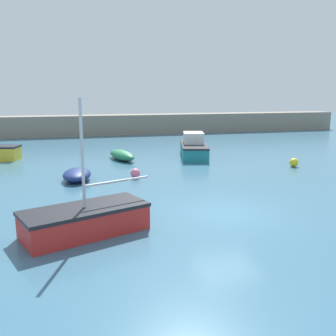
{
  "coord_description": "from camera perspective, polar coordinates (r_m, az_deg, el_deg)",
  "views": [
    {
      "loc": [
        -6.05,
        -13.35,
        4.79
      ],
      "look_at": [
        -0.69,
        6.75,
        0.54
      ],
      "focal_mm": 40.0,
      "sensor_mm": 36.0,
      "label": 1
    }
  ],
  "objects": [
    {
      "name": "ground_plane",
      "position": [
        15.45,
        9.03,
        -7.07
      ],
      "size": [
        120.0,
        120.0,
        0.2
      ],
      "primitive_type": "cube",
      "color": "#38667F"
    },
    {
      "name": "harbor_breakwater",
      "position": [
        43.42,
        -6.91,
        6.6
      ],
      "size": [
        53.53,
        2.73,
        2.23
      ],
      "primitive_type": "cube",
      "color": "gray",
      "rests_on": "ground_plane"
    },
    {
      "name": "sailboat_short_mast",
      "position": [
        13.22,
        -12.48,
        -7.73
      ],
      "size": [
        4.67,
        3.18,
        4.61
      ],
      "rotation": [
        0.0,
        0.0,
        3.5
      ],
      "color": "red",
      "rests_on": "ground_plane"
    },
    {
      "name": "motorboat_with_cabin",
      "position": [
        28.24,
        3.91,
        3.15
      ],
      "size": [
        3.09,
        5.52,
        1.79
      ],
      "rotation": [
        0.0,
        0.0,
        4.46
      ],
      "color": "teal",
      "rests_on": "ground_plane"
    },
    {
      "name": "rowboat_white_midwater",
      "position": [
        26.97,
        -7.04,
        1.97
      ],
      "size": [
        2.01,
        3.55,
        0.69
      ],
      "rotation": [
        0.0,
        0.0,
        1.85
      ],
      "color": "#287A4C",
      "rests_on": "ground_plane"
    },
    {
      "name": "open_tender_yellow",
      "position": [
        21.16,
        -13.71,
        -0.99
      ],
      "size": [
        1.81,
        2.77,
        0.65
      ],
      "rotation": [
        0.0,
        0.0,
        4.59
      ],
      "color": "navy",
      "rests_on": "ground_plane"
    },
    {
      "name": "mooring_buoy_pink",
      "position": [
        21.18,
        -5.0,
        -0.82
      ],
      "size": [
        0.55,
        0.55,
        0.55
      ],
      "primitive_type": "sphere",
      "color": "#EA668C",
      "rests_on": "ground_plane"
    },
    {
      "name": "mooring_buoy_yellow",
      "position": [
        25.66,
        18.63,
        0.8
      ],
      "size": [
        0.56,
        0.56,
        0.56
      ],
      "primitive_type": "sphere",
      "color": "yellow",
      "rests_on": "ground_plane"
    }
  ]
}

